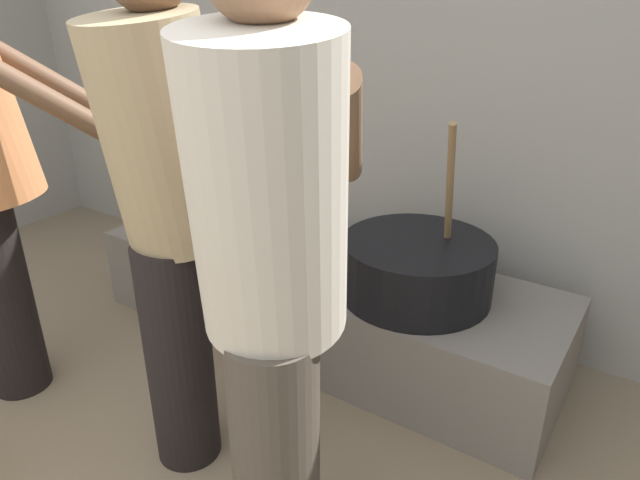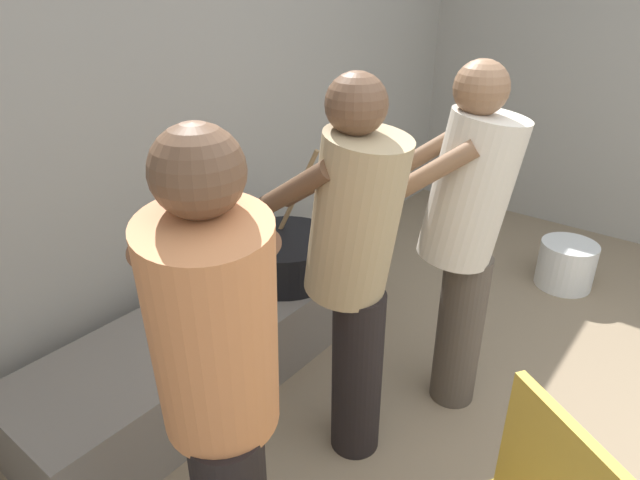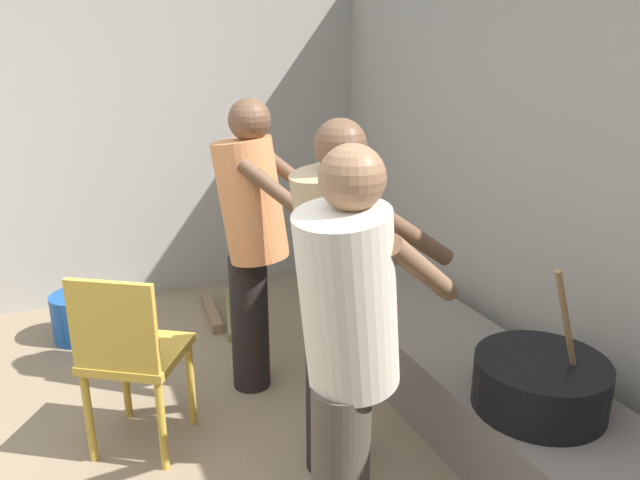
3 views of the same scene
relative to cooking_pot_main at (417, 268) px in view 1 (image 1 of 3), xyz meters
The scene contains 5 objects.
block_enclosure_rear 0.86m from the cooking_pot_main, 106.44° to the left, with size 5.50×0.20×2.22m, color #9E998E.
hearth_ledge 0.53m from the cooking_pot_main, behind, with size 1.97×0.60×0.36m, color slate.
cooking_pot_main is the anchor object (origin of this frame).
cook_in_cream_shirt 1.00m from the cooking_pot_main, 85.10° to the right, with size 0.59×0.71×1.52m.
cook_in_tan_shirt 0.92m from the cooking_pot_main, 120.78° to the right, with size 0.35×0.65×1.52m.
Camera 1 is at (0.88, 0.20, 1.38)m, focal length 31.81 mm.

